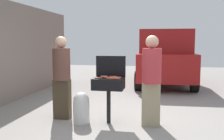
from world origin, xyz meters
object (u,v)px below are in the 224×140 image
hot_dog_6 (104,77)px  person_right (152,77)px  hot_dog_1 (110,78)px  hot_dog_9 (117,79)px  bbq_grill (109,85)px  propane_tank (81,107)px  person_left (62,75)px  hot_dog_2 (118,77)px  hot_dog_8 (115,78)px  hot_dog_3 (113,77)px  hot_dog_5 (107,77)px  hot_dog_4 (98,78)px  hot_dog_0 (104,76)px  hot_dog_7 (114,78)px  parked_minivan (164,57)px

hot_dog_6 → person_right: 0.94m
hot_dog_1 → hot_dog_9: 0.13m
bbq_grill → propane_tank: 0.69m
person_left → hot_dog_2: bearing=-20.9°
hot_dog_1 → hot_dog_8: bearing=42.2°
hot_dog_1 → hot_dog_6: 0.25m
hot_dog_2 → hot_dog_8: 0.09m
hot_dog_6 → person_right: (0.93, -0.08, 0.02)m
hot_dog_3 → hot_dog_6: same height
hot_dog_5 → propane_tank: bearing=-171.2°
hot_dog_2 → propane_tank: size_ratio=0.21×
hot_dog_1 → hot_dog_4: same height
hot_dog_8 → hot_dog_6: bearing=153.3°
hot_dog_6 → hot_dog_0: bearing=100.1°
hot_dog_7 → person_left: person_left is taller
propane_tank → person_left: size_ratio=0.36×
bbq_grill → hot_dog_7: size_ratio=6.91×
hot_dog_5 → hot_dog_9: size_ratio=1.00×
person_left → parked_minivan: parked_minivan is taller
bbq_grill → parked_minivan: size_ratio=0.20×
bbq_grill → hot_dog_2: bearing=5.4°
bbq_grill → person_left: (-1.01, 0.11, 0.17)m
hot_dog_4 → hot_dog_3: bearing=44.3°
hot_dog_3 → hot_dog_8: same height
hot_dog_4 → hot_dog_8: size_ratio=1.00×
hot_dog_4 → hot_dog_6: (0.07, 0.19, 0.00)m
hot_dog_0 → person_left: size_ratio=0.08×
hot_dog_8 → propane_tank: (-0.67, -0.04, -0.59)m
hot_dog_2 → propane_tank: (-0.71, -0.12, -0.59)m
hot_dog_0 → hot_dog_6: bearing=-79.9°
hot_dog_0 → propane_tank: (-0.41, -0.22, -0.59)m
hot_dog_6 → hot_dog_7: same height
person_right → parked_minivan: 5.08m
hot_dog_0 → hot_dog_7: size_ratio=1.00×
hot_dog_6 → parked_minivan: size_ratio=0.03×
hot_dog_4 → propane_tank: size_ratio=0.21×
hot_dog_6 → hot_dog_8: bearing=-26.7°
hot_dog_4 → person_left: person_left is taller
parked_minivan → hot_dog_9: bearing=77.6°
person_left → hot_dog_6: bearing=-19.3°
hot_dog_4 → person_left: bearing=164.1°
hot_dog_1 → parked_minivan: bearing=78.4°
hot_dog_8 → hot_dog_3: bearing=111.7°
propane_tank → person_right: person_right is taller
person_left → hot_dog_4: bearing=-32.3°
hot_dog_0 → hot_dog_4: size_ratio=1.00×
hot_dog_0 → hot_dog_3: (0.18, -0.01, 0.00)m
hot_dog_2 → bbq_grill: bearing=-174.6°
hot_dog_6 → hot_dog_8: size_ratio=1.00×
hot_dog_0 → hot_dog_1: bearing=-56.5°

